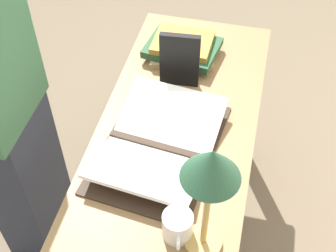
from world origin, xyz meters
name	(u,v)px	position (x,y,z in m)	size (l,w,h in m)	color
ground_plane	(174,236)	(0.00, 0.00, 0.00)	(12.00, 12.00, 0.00)	#70604C
reading_desk	(175,153)	(0.00, 0.00, 0.62)	(1.33, 0.55, 0.75)	#937047
open_book	(159,144)	(0.09, -0.04, 0.77)	(0.56, 0.42, 0.08)	#38281E
book_stack_tall	(183,48)	(-0.41, -0.06, 0.79)	(0.25, 0.31, 0.08)	tan
book_standing_upright	(180,60)	(-0.24, -0.04, 0.86)	(0.03, 0.15, 0.23)	black
reading_lamp	(211,174)	(0.40, 0.17, 1.08)	(0.15, 0.15, 0.42)	tan
coffee_mug	(178,226)	(0.39, 0.09, 0.79)	(0.12, 0.09, 0.09)	white
person_reader	(1,111)	(0.10, -0.60, 0.80)	(0.36, 0.22, 1.62)	#2D3342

